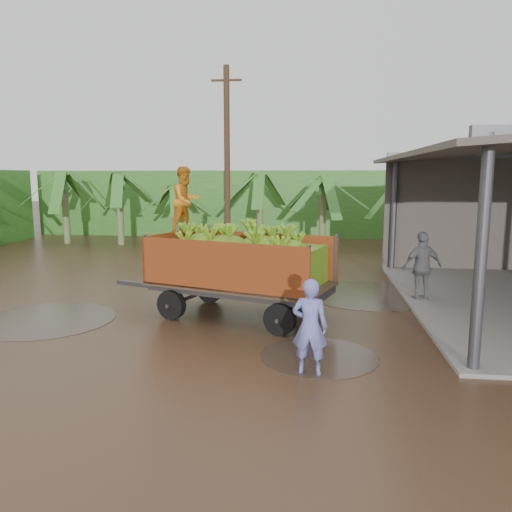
% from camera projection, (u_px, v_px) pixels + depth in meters
% --- Properties ---
extents(ground, '(100.00, 100.00, 0.00)m').
position_uv_depth(ground, '(213.00, 307.00, 12.77)').
color(ground, black).
rests_on(ground, ground).
extents(hedge_north, '(22.00, 3.00, 3.60)m').
position_uv_depth(hedge_north, '(235.00, 203.00, 28.40)').
color(hedge_north, '#2D661E').
rests_on(hedge_north, ground).
extents(banana_trailer, '(5.80, 3.24, 3.54)m').
position_uv_depth(banana_trailer, '(239.00, 264.00, 11.68)').
color(banana_trailer, '#AC4318').
rests_on(banana_trailer, ground).
extents(man_blue, '(0.65, 0.47, 1.65)m').
position_uv_depth(man_blue, '(310.00, 327.00, 8.33)').
color(man_blue, '#666BBB').
rests_on(man_blue, ground).
extents(man_grey, '(1.19, 0.78, 1.87)m').
position_uv_depth(man_grey, '(422.00, 267.00, 13.18)').
color(man_grey, slate).
rests_on(man_grey, ground).
extents(utility_pole, '(1.20, 0.24, 7.57)m').
position_uv_depth(utility_pole, '(227.00, 163.00, 19.95)').
color(utility_pole, '#47301E').
rests_on(utility_pole, ground).
extents(banana_plants, '(24.26, 19.77, 4.00)m').
position_uv_depth(banana_plants, '(117.00, 216.00, 19.45)').
color(banana_plants, '#2D661E').
rests_on(banana_plants, ground).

